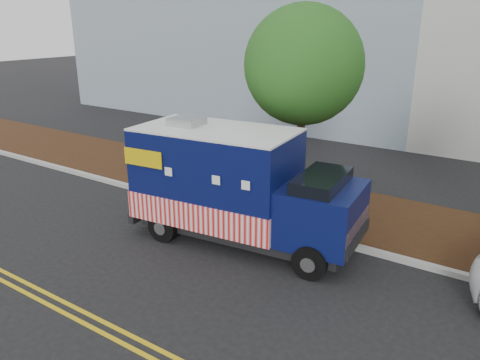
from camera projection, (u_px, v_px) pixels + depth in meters
The scene contains 8 objects.
ground at pixel (216, 236), 13.19m from camera, with size 120.00×120.00×0.00m, color black.
curb at pixel (243, 217), 14.27m from camera, with size 120.00×0.18×0.15m, color #9E9E99.
mulch_strip at pixel (277, 197), 15.92m from camera, with size 120.00×4.00×0.15m, color black.
centerline_near at pixel (89, 314), 9.69m from camera, with size 120.00×0.10×0.01m, color gold.
centerline_far at pixel (79, 320), 9.49m from camera, with size 120.00×0.10×0.01m, color gold.
tree_b at pixel (304, 66), 14.37m from camera, with size 3.69×3.69×6.30m.
sign_post at pixel (227, 175), 14.57m from camera, with size 0.06×0.06×2.40m, color #473828.
food_truck at pixel (234, 188), 12.57m from camera, with size 6.43×2.94×3.29m.
Camera 1 is at (7.20, -9.56, 5.81)m, focal length 35.00 mm.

